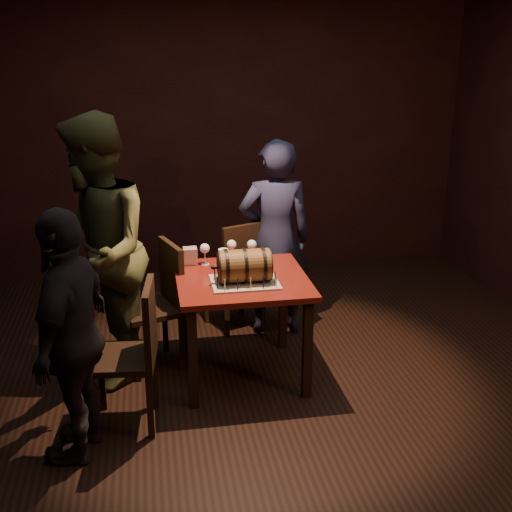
% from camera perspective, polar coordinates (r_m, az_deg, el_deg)
% --- Properties ---
extents(room_shell, '(5.04, 5.04, 2.80)m').
position_cam_1_polar(room_shell, '(4.07, 0.71, 5.82)').
color(room_shell, black).
rests_on(room_shell, ground).
extents(pub_table, '(0.90, 0.90, 0.75)m').
position_cam_1_polar(pub_table, '(4.47, -1.27, -3.21)').
color(pub_table, '#53120D').
rests_on(pub_table, ground).
extents(cake_board, '(0.45, 0.35, 0.01)m').
position_cam_1_polar(cake_board, '(4.32, -1.02, -2.33)').
color(cake_board, '#A19A82').
rests_on(cake_board, pub_table).
extents(barrel_cake, '(0.40, 0.24, 0.24)m').
position_cam_1_polar(barrel_cake, '(4.28, -1.04, -0.86)').
color(barrel_cake, brown).
rests_on(barrel_cake, cake_board).
extents(birthday_candles, '(0.40, 0.30, 0.09)m').
position_cam_1_polar(birthday_candles, '(4.31, -1.03, -1.75)').
color(birthday_candles, '#EDDB8E').
rests_on(birthday_candles, cake_board).
extents(wine_glass_left, '(0.07, 0.07, 0.16)m').
position_cam_1_polar(wine_glass_left, '(4.65, -4.58, 0.59)').
color(wine_glass_left, silver).
rests_on(wine_glass_left, pub_table).
extents(wine_glass_mid, '(0.07, 0.07, 0.16)m').
position_cam_1_polar(wine_glass_mid, '(4.72, -2.19, 0.92)').
color(wine_glass_mid, silver).
rests_on(wine_glass_mid, pub_table).
extents(wine_glass_right, '(0.07, 0.07, 0.16)m').
position_cam_1_polar(wine_glass_right, '(4.72, -0.38, 0.93)').
color(wine_glass_right, silver).
rests_on(wine_glass_right, pub_table).
extents(pint_of_ale, '(0.07, 0.07, 0.15)m').
position_cam_1_polar(pint_of_ale, '(4.56, -2.91, -0.32)').
color(pint_of_ale, silver).
rests_on(pint_of_ale, pub_table).
extents(menu_card, '(0.10, 0.05, 0.13)m').
position_cam_1_polar(menu_card, '(4.66, -5.85, -0.06)').
color(menu_card, white).
rests_on(menu_card, pub_table).
extents(chair_back, '(0.52, 0.52, 0.93)m').
position_cam_1_polar(chair_back, '(5.23, -1.53, -1.24)').
color(chair_back, black).
rests_on(chair_back, ground).
extents(chair_left_rear, '(0.51, 0.51, 0.93)m').
position_cam_1_polar(chair_left_rear, '(4.72, -8.54, -3.75)').
color(chair_left_rear, black).
rests_on(chair_left_rear, ground).
extents(chair_left_front, '(0.44, 0.44, 0.93)m').
position_cam_1_polar(chair_left_front, '(4.02, -10.72, -8.02)').
color(chair_left_front, black).
rests_on(chair_left_front, ground).
extents(person_back, '(0.61, 0.43, 1.59)m').
position_cam_1_polar(person_back, '(5.12, 1.71, 1.53)').
color(person_back, '#1B1E37').
rests_on(person_back, ground).
extents(person_left_rear, '(0.80, 0.98, 1.87)m').
position_cam_1_polar(person_left_rear, '(4.46, -14.00, 0.26)').
color(person_left_rear, '#3F4221').
rests_on(person_left_rear, ground).
extents(person_left_front, '(0.59, 0.94, 1.48)m').
position_cam_1_polar(person_left_front, '(3.74, -16.03, -6.85)').
color(person_left_front, black).
rests_on(person_left_front, ground).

